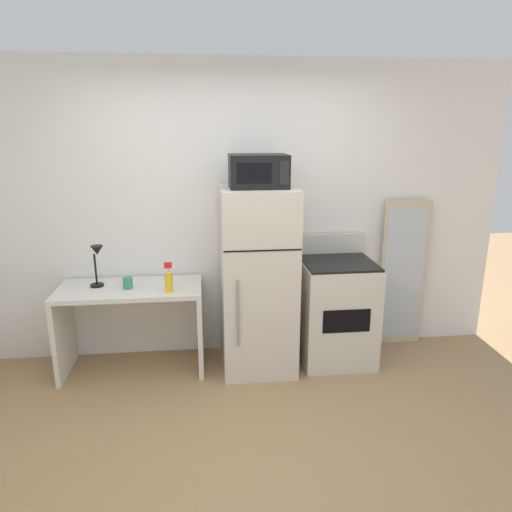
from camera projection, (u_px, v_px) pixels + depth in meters
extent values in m
plane|color=#9E7A51|center=(247.00, 469.00, 2.85)|extent=(12.00, 12.00, 0.00)
cube|color=white|center=(228.00, 212.00, 4.13)|extent=(5.00, 0.10, 2.60)
cube|color=silver|center=(130.00, 289.00, 3.86)|extent=(1.19, 0.56, 0.04)
cube|color=silver|center=(63.00, 334.00, 3.90)|extent=(0.04, 0.56, 0.71)
cube|color=silver|center=(200.00, 327.00, 4.02)|extent=(0.04, 0.56, 0.71)
cylinder|color=black|center=(97.00, 285.00, 3.87)|extent=(0.11, 0.11, 0.02)
cylinder|color=black|center=(96.00, 269.00, 3.83)|extent=(0.02, 0.02, 0.26)
cone|color=black|center=(97.00, 250.00, 3.77)|extent=(0.10, 0.10, 0.08)
cylinder|color=#338C66|center=(128.00, 283.00, 3.81)|extent=(0.08, 0.08, 0.09)
cylinder|color=yellow|center=(169.00, 282.00, 3.72)|extent=(0.06, 0.06, 0.16)
cylinder|color=white|center=(168.00, 270.00, 3.69)|extent=(0.02, 0.02, 0.04)
cube|color=red|center=(168.00, 265.00, 3.67)|extent=(0.06, 0.03, 0.04)
cube|color=beige|center=(258.00, 280.00, 3.92)|extent=(0.61, 0.65, 1.57)
cube|color=black|center=(263.00, 251.00, 3.51)|extent=(0.60, 0.00, 0.01)
cylinder|color=gray|center=(238.00, 314.00, 3.61)|extent=(0.02, 0.02, 0.55)
cube|color=black|center=(258.00, 171.00, 3.65)|extent=(0.46, 0.34, 0.26)
cube|color=black|center=(254.00, 173.00, 3.48)|extent=(0.26, 0.01, 0.15)
cube|color=black|center=(285.00, 173.00, 3.50)|extent=(0.07, 0.01, 0.18)
cube|color=beige|center=(336.00, 312.00, 4.11)|extent=(0.63, 0.60, 0.90)
cube|color=black|center=(339.00, 263.00, 3.98)|extent=(0.60, 0.58, 0.02)
cube|color=beige|center=(331.00, 243.00, 4.22)|extent=(0.63, 0.04, 0.18)
cube|color=black|center=(347.00, 321.00, 3.80)|extent=(0.40, 0.01, 0.20)
cube|color=#C6B793|center=(403.00, 274.00, 4.36)|extent=(0.44, 0.03, 1.40)
cube|color=#B2BCC6|center=(404.00, 274.00, 4.35)|extent=(0.39, 0.00, 1.26)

